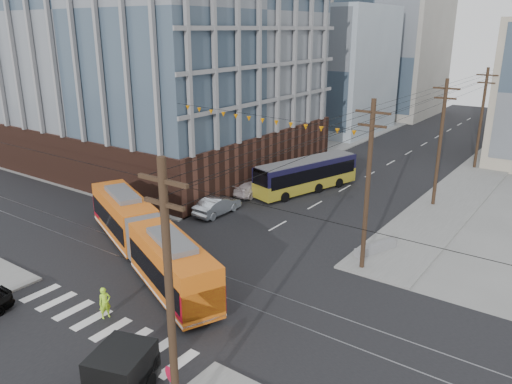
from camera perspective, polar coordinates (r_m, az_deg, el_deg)
ground at (r=30.02m, az=-12.67°, el=-12.01°), size 160.00×160.00×0.00m
office_building at (r=57.81m, az=-11.41°, el=17.30°), size 30.00×25.00×28.60m
bg_bldg_nw_near at (r=78.30m, az=7.59°, el=13.75°), size 18.00×16.00×18.00m
bg_bldg_nw_far at (r=95.17m, az=15.19°, el=14.67°), size 16.00×18.00×20.00m
utility_pole_near at (r=18.32m, az=-9.76°, el=-12.93°), size 0.30×0.30×11.00m
utility_pole_far at (r=74.27m, az=26.82°, el=9.03°), size 0.30×0.30×11.00m
streetcar at (r=33.64m, az=-12.48°, el=-5.24°), size 17.64×9.67×3.50m
city_bus at (r=47.75m, az=5.78°, el=1.96°), size 5.52×11.49×3.19m
parked_car_silver at (r=41.90m, az=-4.45°, el=-1.55°), size 1.65×4.64×1.53m
parked_car_white at (r=46.57m, az=-0.25°, el=0.40°), size 2.29×4.60×1.28m
parked_car_grey at (r=50.33m, az=3.12°, el=1.84°), size 3.88×5.71×1.45m
pedestrian at (r=28.55m, az=-16.89°, el=-12.04°), size 0.60×0.74×1.77m
jersey_barrier at (r=35.71m, az=13.50°, el=-6.34°), size 2.06×3.61×0.71m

